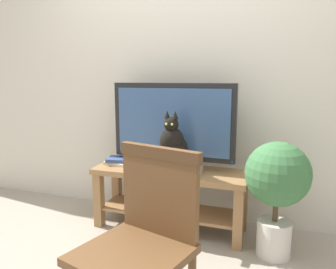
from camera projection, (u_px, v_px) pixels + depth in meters
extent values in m
plane|color=gray|center=(147.00, 264.00, 2.18)|extent=(12.00, 12.00, 0.00)
cube|color=beige|center=(187.00, 59.00, 2.81)|extent=(7.00, 0.12, 2.80)
cube|color=olive|center=(170.00, 172.00, 2.63)|extent=(1.26, 0.42, 0.04)
cube|color=olive|center=(99.00, 200.00, 2.71)|extent=(0.07, 0.07, 0.46)
cube|color=olive|center=(238.00, 219.00, 2.34)|extent=(0.07, 0.07, 0.46)
cube|color=olive|center=(117.00, 188.00, 3.01)|extent=(0.07, 0.07, 0.46)
cube|color=olive|center=(243.00, 203.00, 2.64)|extent=(0.07, 0.07, 0.46)
cube|color=olive|center=(170.00, 210.00, 2.69)|extent=(1.16, 0.34, 0.02)
cube|color=black|center=(173.00, 165.00, 2.69)|extent=(0.32, 0.20, 0.03)
cube|color=black|center=(173.00, 161.00, 2.69)|extent=(0.06, 0.04, 0.04)
cube|color=black|center=(173.00, 122.00, 2.63)|extent=(1.02, 0.05, 0.62)
cube|color=#385684|center=(172.00, 122.00, 2.60)|extent=(0.94, 0.01, 0.54)
sphere|color=#2672F2|center=(232.00, 162.00, 2.49)|extent=(0.01, 0.01, 0.01)
cube|color=#ADADB2|center=(173.00, 169.00, 2.52)|extent=(0.42, 0.25, 0.07)
cube|color=black|center=(168.00, 174.00, 2.40)|extent=(0.25, 0.01, 0.03)
ellipsoid|color=black|center=(173.00, 150.00, 2.49)|extent=(0.22, 0.29, 0.24)
ellipsoid|color=black|center=(172.00, 141.00, 2.45)|extent=(0.19, 0.19, 0.22)
sphere|color=black|center=(171.00, 124.00, 2.41)|extent=(0.11, 0.11, 0.11)
cone|color=black|center=(167.00, 115.00, 2.41)|extent=(0.05, 0.05, 0.06)
cone|color=black|center=(175.00, 115.00, 2.39)|extent=(0.05, 0.05, 0.06)
sphere|color=#B2C64C|center=(166.00, 124.00, 2.37)|extent=(0.02, 0.02, 0.02)
sphere|color=#B2C64C|center=(172.00, 124.00, 2.36)|extent=(0.02, 0.02, 0.02)
cylinder|color=black|center=(177.00, 166.00, 2.40)|extent=(0.07, 0.24, 0.04)
cylinder|color=brown|center=(129.00, 266.00, 1.80)|extent=(0.04, 0.04, 0.42)
cube|color=brown|center=(132.00, 255.00, 1.48)|extent=(0.57, 0.57, 0.04)
cube|color=brown|center=(159.00, 191.00, 1.61)|extent=(0.44, 0.15, 0.45)
cube|color=#4D331C|center=(159.00, 153.00, 1.58)|extent=(0.46, 0.17, 0.06)
cube|color=beige|center=(119.00, 163.00, 2.78)|extent=(0.26, 0.20, 0.03)
cube|color=#33477A|center=(120.00, 159.00, 2.79)|extent=(0.24, 0.21, 0.03)
cylinder|color=beige|center=(274.00, 238.00, 2.27)|extent=(0.24, 0.24, 0.26)
cylinder|color=#332319|center=(275.00, 222.00, 2.25)|extent=(0.22, 0.22, 0.02)
cylinder|color=#4C3823|center=(275.00, 210.00, 2.23)|extent=(0.04, 0.04, 0.16)
sphere|color=#386B3D|center=(278.00, 174.00, 2.19)|extent=(0.44, 0.44, 0.44)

